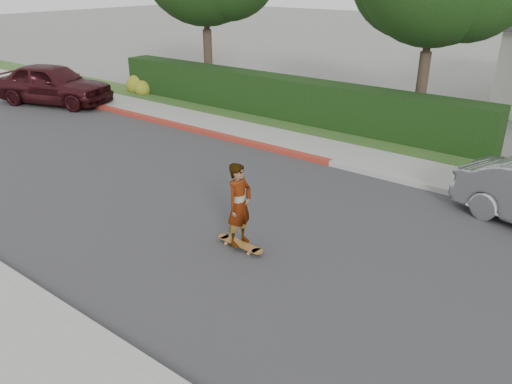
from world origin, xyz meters
TOP-DOWN VIEW (x-y plane):
  - ground at (0.00, 0.00)m, footprint 120.00×120.00m
  - road at (0.00, 0.00)m, footprint 60.00×8.00m
  - curb_near at (0.00, -4.10)m, footprint 60.00×0.20m
  - curb_far at (0.00, 4.10)m, footprint 60.00×0.20m
  - curb_red_section at (-5.00, 4.10)m, footprint 12.00×0.21m
  - sidewalk_far at (0.00, 5.00)m, footprint 60.00×1.60m
  - planting_strip at (0.00, 6.60)m, footprint 60.00×1.60m
  - hedge at (-3.00, 7.20)m, footprint 15.00×1.00m
  - flowering_shrub at (-10.01, 6.74)m, footprint 1.40×1.00m
  - skateboard at (1.88, -0.87)m, footprint 1.09×0.27m
  - skateboarder at (1.88, -0.87)m, footprint 0.39×0.59m
  - car_maroon at (-11.24, 3.50)m, footprint 5.08×3.28m

SIDE VIEW (x-z plane):
  - ground at x=0.00m, z-range 0.00..0.00m
  - road at x=0.00m, z-range 0.00..0.01m
  - planting_strip at x=0.00m, z-range 0.00..0.10m
  - sidewalk_far at x=0.00m, z-range 0.00..0.12m
  - curb_near at x=0.00m, z-range 0.00..0.15m
  - curb_far at x=0.00m, z-range 0.00..0.15m
  - curb_red_section at x=-5.00m, z-range 0.00..0.15m
  - skateboard at x=1.88m, z-range 0.04..0.14m
  - flowering_shrub at x=-10.01m, z-range -0.12..0.78m
  - hedge at x=-3.00m, z-range 0.00..1.50m
  - car_maroon at x=-11.24m, z-range 0.00..1.61m
  - skateboarder at x=1.88m, z-range 0.11..1.72m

